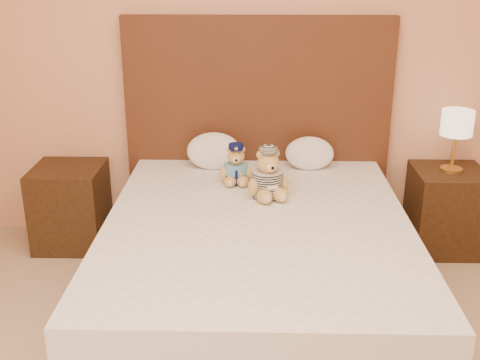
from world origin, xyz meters
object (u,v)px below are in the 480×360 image
bed (257,266)px  lamp (457,126)px  nightstand_right (446,210)px  pillow_right (310,152)px  pillow_left (214,149)px  teddy_prisoner (268,173)px  teddy_police (236,164)px  nightstand_left (71,206)px

bed → lamp: size_ratio=5.00×
nightstand_right → pillow_right: bearing=178.1°
bed → lamp: bearing=32.6°
pillow_left → pillow_right: pillow_left is taller
bed → nightstand_right: bearing=32.6°
teddy_prisoner → teddy_police: bearing=112.0°
pillow_left → lamp: bearing=-1.1°
nightstand_left → pillow_right: (1.59, 0.03, 0.39)m
lamp → pillow_left: size_ratio=1.14×
pillow_right → teddy_prisoner: bearing=-118.9°
lamp → teddy_prisoner: size_ratio=1.38×
nightstand_left → teddy_police: bearing=-12.6°
bed → pillow_right: size_ratio=6.38×
bed → pillow_right: bearing=67.8°
nightstand_right → bed: bearing=-147.4°
bed → pillow_left: size_ratio=5.72×
nightstand_left → teddy_prisoner: (1.31, -0.48, 0.42)m
bed → nightstand_left: 1.48m
pillow_left → bed: bearing=-71.1°
nightstand_right → pillow_right: size_ratio=1.75×
teddy_police → pillow_left: (-0.15, 0.28, 0.00)m
lamp → pillow_right: size_ratio=1.28×
teddy_police → lamp: bearing=7.4°
lamp → teddy_prisoner: lamp is taller
teddy_police → teddy_prisoner: bearing=-53.2°
nightstand_left → pillow_left: size_ratio=1.57×
lamp → teddy_police: 1.41m
lamp → pillow_left: (-1.53, 0.03, -0.18)m
nightstand_right → teddy_police: size_ratio=2.26×
nightstand_left → teddy_police: (1.12, -0.25, 0.40)m
teddy_prisoner → pillow_left: size_ratio=0.83×
bed → lamp: 1.59m
nightstand_left → pillow_right: pillow_right is taller
teddy_police → pillow_left: 0.32m
bed → nightstand_left: same height
bed → pillow_left: 0.96m
bed → teddy_police: (-0.13, 0.55, 0.40)m
nightstand_right → pillow_right: pillow_right is taller
lamp → teddy_police: lamp is taller
nightstand_right → teddy_police: teddy_police is taller
pillow_right → bed: bearing=-112.2°
nightstand_left → nightstand_right: (2.50, 0.00, 0.00)m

